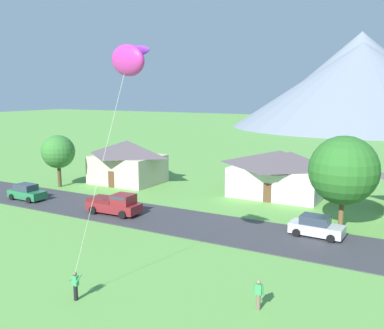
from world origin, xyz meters
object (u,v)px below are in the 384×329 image
at_px(house_left_center, 128,161).
at_px(kite_flyer_with_kite, 127,66).
at_px(parked_car_green_west_end, 27,192).
at_px(parked_car_silver_mid_west, 316,227).
at_px(house_right_center, 279,172).
at_px(house_rightmost, 290,172).
at_px(tree_near_left, 58,152).
at_px(tree_left_of_center, 344,170).
at_px(watcher_person, 259,294).
at_px(pickup_truck_maroon_west_side, 115,204).

height_order(house_left_center, kite_flyer_with_kite, kite_flyer_with_kite).
xyz_separation_m(parked_car_green_west_end, parked_car_silver_mid_west, (29.94, 3.08, 0.00)).
relative_size(house_right_center, house_rightmost, 1.24).
height_order(house_right_center, tree_near_left, tree_near_left).
distance_m(parked_car_silver_mid_west, kite_flyer_with_kite, 20.79).
xyz_separation_m(tree_left_of_center, watcher_person, (-1.21, -16.78, -4.13)).
bearing_deg(house_left_center, tree_left_of_center, -12.42).
relative_size(house_right_center, tree_left_of_center, 1.33).
relative_size(house_left_center, tree_left_of_center, 1.11).
distance_m(house_left_center, tree_near_left, 8.52).
xyz_separation_m(house_right_center, tree_near_left, (-24.73, -9.12, 1.70)).
xyz_separation_m(house_right_center, watcher_person, (7.16, -25.86, -1.74)).
bearing_deg(tree_near_left, watcher_person, -27.70).
xyz_separation_m(house_rightmost, pickup_truck_maroon_west_side, (-12.05, -16.09, -1.47)).
bearing_deg(house_right_center, house_left_center, -170.81).
xyz_separation_m(tree_left_of_center, parked_car_silver_mid_west, (-1.26, -3.51, -4.14)).
relative_size(tree_near_left, tree_left_of_center, 0.80).
relative_size(house_rightmost, pickup_truck_maroon_west_side, 1.60).
relative_size(house_rightmost, watcher_person, 5.05).
bearing_deg(pickup_truck_maroon_west_side, parked_car_silver_mid_west, 8.80).
relative_size(tree_left_of_center, pickup_truck_maroon_west_side, 1.50).
distance_m(tree_near_left, tree_left_of_center, 33.11).
height_order(parked_car_green_west_end, watcher_person, parked_car_green_west_end).
xyz_separation_m(house_left_center, kite_flyer_with_kite, (19.58, -25.26, 10.00)).
relative_size(tree_left_of_center, kite_flyer_with_kite, 0.57).
distance_m(pickup_truck_maroon_west_side, kite_flyer_with_kite, 21.02).
distance_m(house_left_center, tree_left_of_center, 28.04).
distance_m(tree_left_of_center, parked_car_green_west_end, 32.15).
xyz_separation_m(house_left_center, parked_car_silver_mid_west, (26.05, -9.52, -1.95)).
relative_size(pickup_truck_maroon_west_side, kite_flyer_with_kite, 0.38).
relative_size(house_right_center, parked_car_green_west_end, 2.49).
distance_m(tree_left_of_center, watcher_person, 17.33).
bearing_deg(tree_left_of_center, tree_near_left, -179.93).
relative_size(tree_near_left, parked_car_green_west_end, 1.50).
relative_size(parked_car_silver_mid_west, kite_flyer_with_kite, 0.31).
height_order(tree_left_of_center, pickup_truck_maroon_west_side, tree_left_of_center).
distance_m(pickup_truck_maroon_west_side, watcher_person, 20.99).
xyz_separation_m(house_rightmost, parked_car_silver_mid_west, (6.10, -13.28, -1.66)).
relative_size(house_left_center, tree_near_left, 1.38).
xyz_separation_m(pickup_truck_maroon_west_side, kite_flyer_with_kite, (11.68, -12.93, 11.75)).
height_order(house_rightmost, parked_car_green_west_end, house_rightmost).
distance_m(tree_near_left, parked_car_green_west_end, 7.65).
distance_m(house_right_center, tree_left_of_center, 12.58).
bearing_deg(tree_left_of_center, parked_car_silver_mid_west, -109.69).
relative_size(tree_left_of_center, parked_car_silver_mid_west, 1.85).
xyz_separation_m(kite_flyer_with_kite, watcher_person, (6.51, 2.47, -11.93)).
bearing_deg(house_rightmost, parked_car_green_west_end, -145.55).
bearing_deg(kite_flyer_with_kite, parked_car_silver_mid_west, 67.67).
bearing_deg(parked_car_silver_mid_west, tree_left_of_center, 70.31).
height_order(house_right_center, parked_car_green_west_end, house_right_center).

